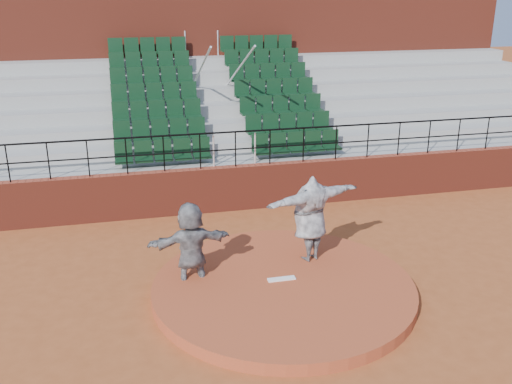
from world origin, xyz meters
TOP-DOWN VIEW (x-y plane):
  - ground at (0.00, 0.00)m, footprint 90.00×90.00m
  - pitchers_mound at (0.00, 0.00)m, footprint 5.50×5.50m
  - pitching_rubber at (0.00, 0.15)m, footprint 0.60×0.15m
  - boundary_wall at (0.00, 5.00)m, footprint 24.00×0.30m
  - wall_railing at (0.00, 5.00)m, footprint 24.04×0.05m
  - seating_deck at (0.00, 8.65)m, footprint 24.00×5.97m
  - press_box_facade at (0.00, 12.60)m, footprint 24.00×3.00m
  - pitcher at (0.88, 0.97)m, footprint 2.53×1.43m
  - fielder at (-1.83, 0.73)m, footprint 1.85×0.77m

SIDE VIEW (x-z plane):
  - ground at x=0.00m, z-range 0.00..0.00m
  - pitchers_mound at x=0.00m, z-range 0.00..0.25m
  - pitching_rubber at x=0.00m, z-range 0.25..0.28m
  - boundary_wall at x=0.00m, z-range 0.00..1.30m
  - fielder at x=-1.83m, z-range 0.00..1.93m
  - pitcher at x=0.88m, z-range 0.25..2.24m
  - seating_deck at x=0.00m, z-range -0.88..3.75m
  - wall_railing at x=0.00m, z-range 1.52..2.54m
  - press_box_facade at x=0.00m, z-range 0.00..7.10m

